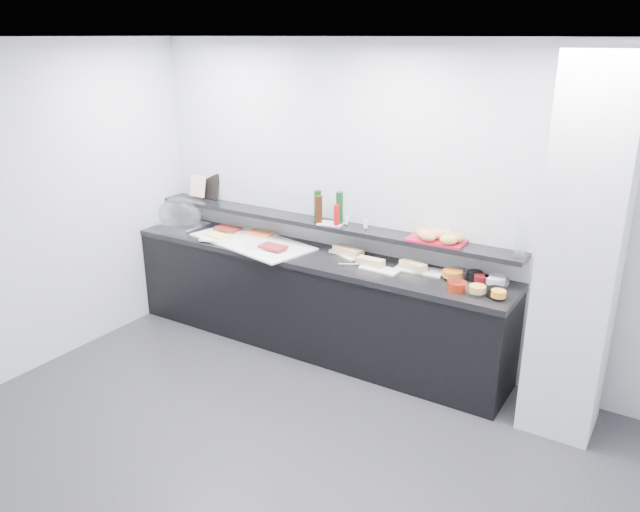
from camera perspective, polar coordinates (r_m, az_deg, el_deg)
The scene contains 58 objects.
ground at distance 4.32m, azimuth -5.43°, elevation -19.37°, with size 5.00×5.00×0.00m, color #2D2D30.
back_wall at distance 5.27m, azimuth 7.36°, elevation 4.42°, with size 5.00×0.02×2.70m, color silver.
ceiling at distance 3.37m, azimuth -6.97°, elevation 19.24°, with size 5.00×5.00×0.00m, color white.
column at distance 4.53m, azimuth 22.84°, elevation 0.51°, with size 0.50×0.50×2.70m, color silver.
buffet_cabinet at distance 5.64m, azimuth -0.81°, elevation -4.33°, with size 3.60×0.60×0.85m, color black.
counter_top at distance 5.48m, azimuth -0.83°, elevation -0.02°, with size 3.62×0.62×0.05m, color black.
wall_shelf at distance 5.54m, azimuth 0.13°, elevation 2.98°, with size 3.60×0.25×0.04m, color black.
cloche_base at distance 6.40m, azimuth -12.50°, elevation 2.84°, with size 0.49×0.33×0.04m, color silver.
cloche_dome at distance 6.39m, azimuth -12.70°, elevation 3.78°, with size 0.44×0.29×0.34m, color silver.
linen_runner at distance 5.80m, azimuth -6.24°, elevation 1.32°, with size 1.19×0.56×0.01m, color silver.
platter_meat_a at distance 6.17m, azimuth -8.10°, elevation 2.51°, with size 0.30×0.20×0.01m, color silver.
food_meat_a at distance 6.11m, azimuth -8.42°, elevation 2.50°, with size 0.25×0.16×0.02m, color maroon.
platter_salmon at distance 5.92m, azimuth -5.46°, elevation 1.90°, with size 0.28×0.19×0.01m, color silver.
food_salmon at distance 5.93m, azimuth -5.48°, elevation 2.10°, with size 0.25×0.16×0.02m, color orange.
platter_cheese at distance 5.87m, azimuth -9.49°, elevation 1.54°, with size 0.27×0.18×0.01m, color white.
food_cheese at distance 5.90m, azimuth -9.38°, elevation 1.86°, with size 0.21×0.13×0.02m, color #FDF962.
platter_meat_b at distance 5.62m, azimuth -5.01°, elevation 0.93°, with size 0.31×0.21×0.01m, color white.
food_meat_b at distance 5.53m, azimuth -4.32°, elevation 0.84°, with size 0.23×0.15×0.02m, color maroon.
sandwich_plate_left at distance 5.44m, azimuth 2.42°, elevation 0.20°, with size 0.33×0.14×0.01m, color white.
sandwich_food_left at distance 5.41m, azimuth 2.60°, elevation 0.49°, with size 0.28×0.11×0.06m, color #DEB174.
tongs_left at distance 5.41m, azimuth 1.61°, elevation 0.22°, with size 0.01×0.01×0.16m, color #B0B3B7.
sandwich_plate_mid at distance 5.11m, azimuth 5.48°, elevation -1.20°, with size 0.33×0.14×0.01m, color white.
sandwich_food_mid at distance 5.15m, azimuth 4.64°, elevation -0.54°, with size 0.23×0.09×0.06m, color tan.
tongs_mid at distance 5.17m, azimuth 2.61°, elevation -0.74°, with size 0.01×0.01×0.16m, color #ACAFB3.
sandwich_plate_right at distance 5.13m, azimuth 9.10°, elevation -1.27°, with size 0.40×0.17×0.01m, color white.
sandwich_food_right at distance 5.11m, azimuth 8.50°, elevation -0.87°, with size 0.23×0.09×0.06m, color #DFBD74.
tongs_right at distance 5.11m, azimuth 7.74°, elevation -1.15°, with size 0.01×0.01×0.16m, color silver.
bowl_glass_fruit at distance 5.02m, azimuth 12.39°, elevation -1.63°, with size 0.17×0.17×0.07m, color silver.
fill_glass_fruit at distance 4.99m, azimuth 12.03°, elevation -1.59°, with size 0.16×0.16×0.05m, color #CD691C.
bowl_black_jam at distance 5.02m, azimuth 13.98°, elevation -1.76°, with size 0.12×0.12×0.07m, color black.
fill_black_jam at distance 4.94m, azimuth 14.55°, elevation -2.00°, with size 0.11×0.11×0.05m, color #5F0D11.
bowl_glass_cream at distance 4.92m, azimuth 15.91°, elevation -2.38°, with size 0.17×0.17×0.07m, color silver.
fill_glass_cream at distance 4.95m, azimuth 15.71°, elevation -2.10°, with size 0.16×0.16×0.05m, color white.
bowl_red_jam at distance 4.78m, azimuth 12.43°, elevation -2.73°, with size 0.15×0.15×0.07m, color maroon.
fill_red_jam at distance 4.78m, azimuth 12.16°, elevation -2.54°, with size 0.10×0.10×0.05m, color #53100B.
bowl_glass_salmon at distance 4.73m, azimuth 14.00°, elevation -3.10°, with size 0.15×0.15×0.07m, color white.
fill_glass_salmon at distance 4.74m, azimuth 14.20°, elevation -2.93°, with size 0.12×0.12×0.05m, color #F9983C.
bowl_black_fruit at distance 4.74m, azimuth 15.74°, elevation -3.23°, with size 0.12×0.12×0.07m, color black.
fill_black_fruit at distance 4.69m, azimuth 16.01°, elevation -3.33°, with size 0.11×0.11×0.05m, color orange.
framed_print at distance 6.40m, azimuth -9.96°, elevation 6.34°, with size 0.21×0.02×0.26m, color black.
print_art at distance 6.42m, azimuth -11.12°, elevation 6.31°, with size 0.20×0.00×0.22m, color beige.
condiment_tray at distance 5.45m, azimuth 0.98°, elevation 2.99°, with size 0.22×0.14×0.01m, color white.
bottle_green_a at distance 5.53m, azimuth -0.22°, elevation 4.71°, with size 0.06×0.06×0.26m, color #0E3610.
bottle_brown at distance 5.43m, azimuth -0.11°, elevation 4.32°, with size 0.06×0.06×0.24m, color #341709.
bottle_green_b at distance 5.40m, azimuth 1.79°, elevation 4.43°, with size 0.06×0.06×0.28m, color #0F3716.
bottle_hot at distance 5.37m, azimuth 1.53°, elevation 3.78°, with size 0.05×0.05×0.18m, color #B70D0F.
shaker_salt at distance 5.41m, azimuth 2.40°, elevation 3.31°, with size 0.03×0.03×0.07m, color white.
shaker_pepper at distance 5.31m, azimuth 4.19°, elevation 2.96°, with size 0.04×0.04×0.07m, color silver.
bread_tray at distance 5.10m, azimuth 10.73°, elevation 1.52°, with size 0.46×0.32×0.02m, color #A7122A.
bread_roll_nw at distance 5.13m, azimuth 10.50°, elevation 2.22°, with size 0.14×0.09×0.08m, color #B18343.
bread_roll_n at distance 5.09m, azimuth 10.75°, elevation 2.09°, with size 0.13×0.09×0.08m, color #B79446.
bread_roll_ne at distance 5.08m, azimuth 11.40°, elevation 1.98°, with size 0.15×0.10×0.08m, color tan.
bread_roll_sw at distance 5.06m, azimuth 9.53°, elevation 2.03°, with size 0.14×0.09×0.08m, color #C7844C.
bread_roll_s at distance 5.00m, azimuth 9.80°, elevation 1.80°, with size 0.15×0.10×0.08m, color #D48450.
bread_roll_se at distance 4.94m, azimuth 11.68°, elevation 1.46°, with size 0.13×0.09×0.08m, color gold.
bread_roll_midw at distance 5.05m, azimuth 10.62°, elevation 1.95°, with size 0.14×0.09×0.08m, color #CB884D.
bread_roll_mide at distance 5.00m, azimuth 12.33°, elevation 1.65°, with size 0.15×0.10×0.08m, color #AE7842.
carafe at distance 4.81m, azimuth 17.92°, elevation 1.51°, with size 0.09×0.09×0.30m, color silver.
Camera 1 is at (2.10, -2.63, 2.71)m, focal length 35.00 mm.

